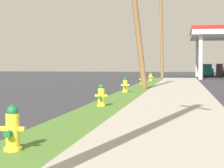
% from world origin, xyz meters
% --- Properties ---
extents(fire_hydrant_nearest, '(0.42, 0.37, 0.74)m').
position_xyz_m(fire_hydrant_nearest, '(0.57, 4.10, 0.45)').
color(fire_hydrant_nearest, yellow).
rests_on(fire_hydrant_nearest, grass_verge).
extents(fire_hydrant_second, '(0.42, 0.38, 0.74)m').
position_xyz_m(fire_hydrant_second, '(0.60, 11.00, 0.45)').
color(fire_hydrant_second, yellow).
rests_on(fire_hydrant_second, grass_verge).
extents(fire_hydrant_third, '(0.42, 0.37, 0.74)m').
position_xyz_m(fire_hydrant_third, '(0.42, 17.75, 0.45)').
color(fire_hydrant_third, yellow).
rests_on(fire_hydrant_third, grass_verge).
extents(fire_hydrant_fourth, '(0.42, 0.37, 0.74)m').
position_xyz_m(fire_hydrant_fourth, '(0.47, 25.63, 0.45)').
color(fire_hydrant_fourth, yellow).
rests_on(fire_hydrant_fourth, grass_verge).
extents(fire_hydrant_fifth, '(0.42, 0.37, 0.74)m').
position_xyz_m(fire_hydrant_fifth, '(0.58, 31.49, 0.45)').
color(fire_hydrant_fifth, yellow).
rests_on(fire_hydrant_fifth, grass_verge).
extents(utility_pole_midground, '(1.72, 1.84, 9.19)m').
position_xyz_m(utility_pole_midground, '(0.62, 20.06, 4.80)').
color(utility_pole_midground, olive).
rests_on(utility_pole_midground, grass_verge).
extents(utility_pole_background, '(1.15, 0.99, 8.85)m').
position_xyz_m(utility_pole_background, '(1.01, 40.06, 4.63)').
color(utility_pole_background, olive).
rests_on(utility_pole_background, grass_verge).
extents(car_teal_by_near_pump, '(2.08, 4.56, 1.57)m').
position_xyz_m(car_teal_by_near_pump, '(5.98, 50.36, 0.72)').
color(car_teal_by_near_pump, '#197075').
rests_on(car_teal_by_near_pump, ground).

